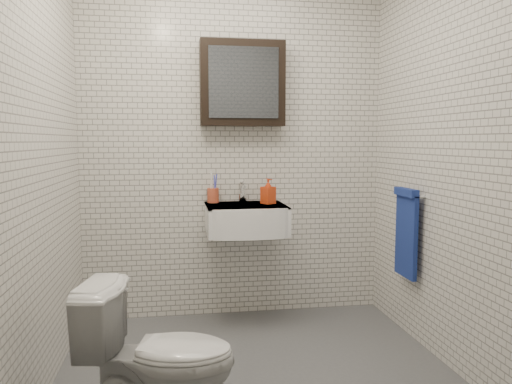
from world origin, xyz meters
TOP-DOWN VIEW (x-y plane):
  - ground at (0.00, 0.00)m, footprint 2.20×2.00m
  - room_shell at (0.00, 0.00)m, footprint 2.22×2.02m
  - washbasin at (0.05, 0.73)m, footprint 0.55×0.50m
  - faucet at (0.05, 0.93)m, footprint 0.06×0.20m
  - mirror_cabinet at (0.05, 0.93)m, footprint 0.60×0.15m
  - towel_rail at (1.04, 0.35)m, footprint 0.09×0.30m
  - toothbrush_cup at (-0.16, 0.94)m, footprint 0.10×0.10m
  - soap_bottle at (0.22, 0.81)m, footprint 0.11×0.11m
  - toilet at (-0.52, -0.48)m, footprint 0.73×0.50m

SIDE VIEW (x-z plane):
  - ground at x=0.00m, z-range 0.00..0.01m
  - toilet at x=-0.52m, z-range 0.00..0.68m
  - towel_rail at x=1.04m, z-range 0.43..1.01m
  - washbasin at x=0.05m, z-range 0.66..0.86m
  - toothbrush_cup at x=-0.16m, z-range 0.79..1.02m
  - faucet at x=0.05m, z-range 0.84..0.99m
  - soap_bottle at x=0.22m, z-range 0.85..1.03m
  - room_shell at x=0.00m, z-range 0.21..2.72m
  - mirror_cabinet at x=0.05m, z-range 1.40..2.00m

